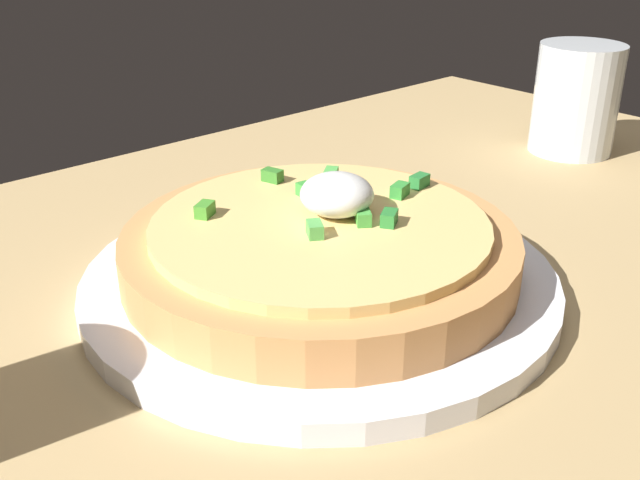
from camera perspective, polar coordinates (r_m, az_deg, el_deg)
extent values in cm
cube|color=tan|center=(39.22, 2.75, -10.69)|extent=(105.73, 73.59, 2.77)
cylinder|color=white|center=(44.07, 0.00, -3.12)|extent=(27.80, 27.80, 1.31)
cylinder|color=tan|center=(43.17, 0.00, -0.84)|extent=(22.93, 22.93, 2.59)
cylinder|color=#E9C375|center=(42.49, 0.00, 1.10)|extent=(19.52, 19.52, 0.62)
ellipsoid|color=white|center=(42.87, 1.31, 3.53)|extent=(4.29, 4.29, 2.42)
cube|color=green|center=(41.92, 3.33, 1.76)|extent=(1.40, 1.51, 0.80)
cube|color=green|center=(43.65, 0.93, 2.80)|extent=(1.37, 1.51, 0.80)
cube|color=#53B54B|center=(48.20, 0.86, 5.04)|extent=(1.50, 1.42, 0.80)
cube|color=#52AC4C|center=(40.34, -0.40, 0.82)|extent=(1.35, 1.51, 0.80)
cube|color=green|center=(45.90, 6.15, 3.82)|extent=(1.47, 1.16, 0.80)
cube|color=green|center=(45.64, -1.04, 3.83)|extent=(0.92, 1.35, 0.80)
cube|color=#297B36|center=(47.55, 7.64, 4.51)|extent=(1.39, 0.98, 0.80)
cube|color=#367D2B|center=(48.16, -3.68, 4.97)|extent=(1.12, 1.45, 0.80)
cube|color=#2A7D32|center=(41.92, 5.33, 1.69)|extent=(1.51, 1.35, 0.80)
cube|color=#45942E|center=(43.36, -8.84, 2.32)|extent=(1.51, 1.35, 0.80)
cylinder|color=silver|center=(70.60, 19.07, 10.20)|extent=(7.35, 7.35, 9.59)
cylinder|color=beige|center=(70.98, 18.90, 9.02)|extent=(6.47, 6.47, 5.75)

